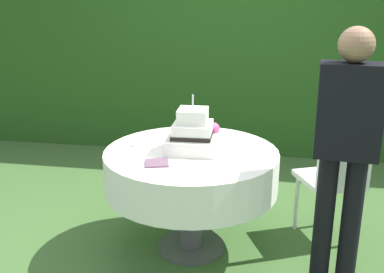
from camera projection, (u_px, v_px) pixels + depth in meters
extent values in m
plane|color=#3D602D|center=(191.00, 247.00, 3.30)|extent=(20.00, 20.00, 0.00)
cube|color=#234C19|center=(226.00, 47.00, 5.06)|extent=(6.83, 0.42, 2.37)
cylinder|color=#4C4C51|center=(191.00, 246.00, 3.30)|extent=(0.49, 0.49, 0.02)
cylinder|color=#4C4C51|center=(191.00, 203.00, 3.19)|extent=(0.16, 0.16, 0.71)
cylinder|color=brown|center=(191.00, 153.00, 3.08)|extent=(1.16, 1.16, 0.03)
cylinder|color=white|center=(191.00, 170.00, 3.11)|extent=(1.19, 1.19, 0.27)
cube|color=white|center=(193.00, 143.00, 3.07)|extent=(0.35, 0.35, 0.10)
cube|color=white|center=(193.00, 130.00, 3.04)|extent=(0.27, 0.27, 0.10)
cube|color=black|center=(193.00, 134.00, 3.05)|extent=(0.27, 0.27, 0.03)
cube|color=white|center=(193.00, 116.00, 3.01)|extent=(0.20, 0.20, 0.10)
sphere|color=#E04C8C|center=(213.00, 129.00, 3.15)|extent=(0.09, 0.09, 0.09)
cylinder|color=silver|center=(193.00, 102.00, 2.98)|extent=(0.01, 0.01, 0.10)
cylinder|color=white|center=(140.00, 144.00, 3.20)|extent=(0.15, 0.15, 0.01)
cylinder|color=white|center=(183.00, 130.00, 3.51)|extent=(0.14, 0.14, 0.01)
cylinder|color=white|center=(222.00, 134.00, 3.41)|extent=(0.13, 0.13, 0.01)
cube|color=#6B4C60|center=(157.00, 163.00, 2.84)|extent=(0.18, 0.18, 0.01)
cylinder|color=white|center=(334.00, 198.00, 3.56)|extent=(0.03, 0.03, 0.45)
cylinder|color=white|center=(296.00, 202.00, 3.49)|extent=(0.03, 0.03, 0.45)
cylinder|color=white|center=(357.00, 217.00, 3.27)|extent=(0.03, 0.03, 0.45)
cylinder|color=white|center=(317.00, 222.00, 3.19)|extent=(0.03, 0.03, 0.45)
cube|color=white|center=(329.00, 179.00, 3.30)|extent=(0.53, 0.53, 0.04)
cube|color=white|center=(345.00, 159.00, 3.07)|extent=(0.38, 0.20, 0.40)
cylinder|color=black|center=(351.00, 222.00, 2.78)|extent=(0.12, 0.12, 0.85)
cylinder|color=black|center=(324.00, 219.00, 2.82)|extent=(0.12, 0.12, 0.85)
cube|color=black|center=(349.00, 111.00, 2.58)|extent=(0.38, 0.23, 0.55)
sphere|color=#8C664C|center=(356.00, 45.00, 2.47)|extent=(0.20, 0.20, 0.20)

